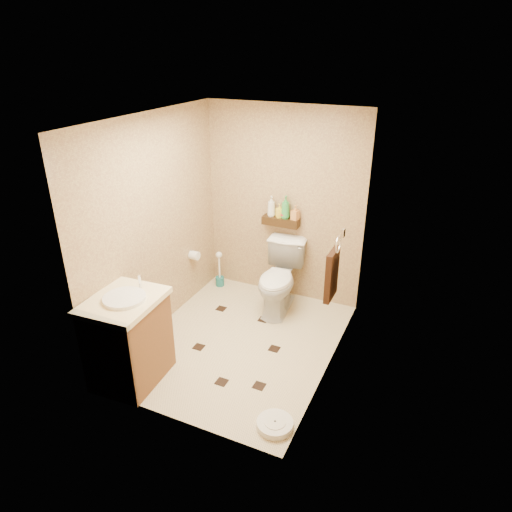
% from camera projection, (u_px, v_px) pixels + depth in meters
% --- Properties ---
extents(ground, '(2.50, 2.50, 0.00)m').
position_uv_depth(ground, '(240.00, 342.00, 5.04)').
color(ground, beige).
rests_on(ground, ground).
extents(wall_back, '(2.00, 0.04, 2.40)m').
position_uv_depth(wall_back, '(284.00, 205.00, 5.56)').
color(wall_back, tan).
rests_on(wall_back, ground).
extents(wall_front, '(2.00, 0.04, 2.40)m').
position_uv_depth(wall_front, '(165.00, 302.00, 3.50)').
color(wall_front, tan).
rests_on(wall_front, ground).
extents(wall_left, '(0.04, 2.50, 2.40)m').
position_uv_depth(wall_left, '(155.00, 227.00, 4.90)').
color(wall_left, tan).
rests_on(wall_left, ground).
extents(wall_right, '(0.04, 2.50, 2.40)m').
position_uv_depth(wall_right, '(336.00, 261.00, 4.15)').
color(wall_right, tan).
rests_on(wall_right, ground).
extents(ceiling, '(2.00, 2.50, 0.02)m').
position_uv_depth(ceiling, '(235.00, 118.00, 4.01)').
color(ceiling, silver).
rests_on(ceiling, wall_back).
extents(wall_shelf, '(0.46, 0.14, 0.10)m').
position_uv_depth(wall_shelf, '(281.00, 221.00, 5.57)').
color(wall_shelf, '#37220F').
rests_on(wall_shelf, wall_back).
extents(floor_accents, '(1.11, 1.30, 0.01)m').
position_uv_depth(floor_accents, '(240.00, 346.00, 4.97)').
color(floor_accents, black).
rests_on(floor_accents, ground).
extents(toilet, '(0.56, 0.87, 0.84)m').
position_uv_depth(toilet, '(279.00, 279.00, 5.50)').
color(toilet, white).
rests_on(toilet, ground).
extents(vanity, '(0.65, 0.77, 1.03)m').
position_uv_depth(vanity, '(128.00, 338.00, 4.32)').
color(vanity, brown).
rests_on(vanity, ground).
extents(bathroom_scale, '(0.37, 0.37, 0.06)m').
position_uv_depth(bathroom_scale, '(275.00, 424.00, 3.92)').
color(bathroom_scale, white).
rests_on(bathroom_scale, ground).
extents(toilet_brush, '(0.11, 0.11, 0.50)m').
position_uv_depth(toilet_brush, '(220.00, 274.00, 6.14)').
color(toilet_brush, '#1B6B6E').
rests_on(toilet_brush, ground).
extents(towel_ring, '(0.12, 0.30, 0.76)m').
position_uv_depth(towel_ring, '(332.00, 273.00, 4.50)').
color(towel_ring, silver).
rests_on(towel_ring, wall_right).
extents(toilet_paper, '(0.12, 0.11, 0.12)m').
position_uv_depth(toilet_paper, '(194.00, 255.00, 5.67)').
color(toilet_paper, white).
rests_on(toilet_paper, wall_left).
extents(bottle_a, '(0.14, 0.14, 0.25)m').
position_uv_depth(bottle_a, '(271.00, 206.00, 5.54)').
color(bottle_a, silver).
rests_on(bottle_a, wall_shelf).
extents(bottle_b, '(0.11, 0.11, 0.17)m').
position_uv_depth(bottle_b, '(280.00, 211.00, 5.52)').
color(bottle_b, yellow).
rests_on(bottle_b, wall_shelf).
extents(bottle_c, '(0.13, 0.13, 0.13)m').
position_uv_depth(bottle_c, '(285.00, 213.00, 5.50)').
color(bottle_c, red).
rests_on(bottle_c, wall_shelf).
extents(bottle_d, '(0.12, 0.12, 0.28)m').
position_uv_depth(bottle_d, '(286.00, 207.00, 5.46)').
color(bottle_d, green).
rests_on(bottle_d, wall_shelf).
extents(bottle_e, '(0.10, 0.10, 0.18)m').
position_uv_depth(bottle_e, '(295.00, 213.00, 5.44)').
color(bottle_e, '#C98343').
rests_on(bottle_e, wall_shelf).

